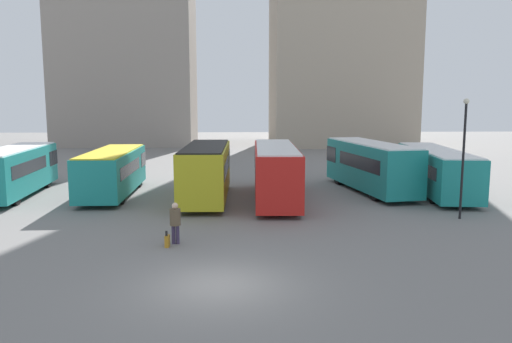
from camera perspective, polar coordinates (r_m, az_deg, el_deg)
The scene contains 11 objects.
ground_plane at distance 16.50m, azimuth -4.29°, elevation -12.79°, with size 160.00×160.00×0.00m, color slate.
building_block_left at distance 70.70m, azimuth -14.61°, elevation 12.59°, with size 17.92×11.01×23.55m.
bus_0 at distance 34.49m, azimuth -25.87°, elevation 0.17°, with size 3.26×9.81×2.98m.
bus_1 at distance 32.55m, azimuth -16.05°, elevation 0.08°, with size 2.78×9.41×2.82m.
bus_2 at distance 29.85m, azimuth -5.72°, elevation 0.12°, with size 2.68×9.26×3.27m.
bus_3 at distance 29.66m, azimuth 2.24°, elevation 0.09°, with size 2.76×10.59×3.25m.
bus_4 at distance 33.42m, azimuth 12.88°, elevation 0.76°, with size 4.07×10.07×3.21m.
bus_5 at distance 33.98m, azimuth 19.81°, elevation 0.26°, with size 3.63×11.24×2.83m.
traveler at distance 20.88m, azimuth -9.22°, elevation -5.43°, with size 0.48×0.48×1.74m.
suitcase at distance 20.70m, azimuth -10.11°, elevation -7.82°, with size 0.19×0.35×0.70m.
lamp_post_1 at distance 26.65m, azimuth 22.65°, elevation 2.36°, with size 0.28×0.28×6.00m.
Camera 1 is at (0.65, -15.41, 5.86)m, focal length 35.00 mm.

